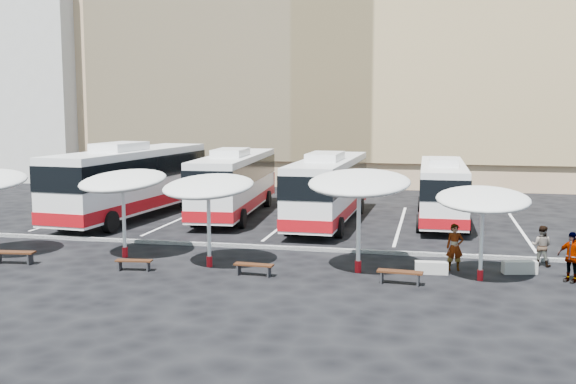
% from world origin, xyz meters
% --- Properties ---
extents(ground, '(120.00, 120.00, 0.00)m').
position_xyz_m(ground, '(0.00, 0.00, 0.00)').
color(ground, black).
rests_on(ground, ground).
extents(sandstone_building, '(42.00, 18.25, 29.60)m').
position_xyz_m(sandstone_building, '(0.00, 31.87, 12.63)').
color(sandstone_building, tan).
rests_on(sandstone_building, ground).
extents(apartment_block, '(14.00, 14.00, 18.00)m').
position_xyz_m(apartment_block, '(-28.00, 28.00, 9.00)').
color(apartment_block, beige).
rests_on(apartment_block, ground).
extents(curb_divider, '(34.00, 0.25, 0.15)m').
position_xyz_m(curb_divider, '(0.00, 0.50, 0.07)').
color(curb_divider, black).
rests_on(curb_divider, ground).
extents(bay_lines, '(24.15, 12.00, 0.01)m').
position_xyz_m(bay_lines, '(0.00, 8.00, 0.01)').
color(bay_lines, white).
rests_on(bay_lines, ground).
extents(bus_0, '(4.07, 13.61, 4.25)m').
position_xyz_m(bus_0, '(-8.75, 6.97, 2.17)').
color(bus_0, white).
rests_on(bus_0, ground).
extents(bus_1, '(3.44, 12.31, 3.86)m').
position_xyz_m(bus_1, '(-3.41, 9.05, 1.97)').
color(bus_1, white).
rests_on(bus_1, ground).
extents(bus_2, '(3.04, 12.11, 3.83)m').
position_xyz_m(bus_2, '(2.20, 7.63, 1.95)').
color(bus_2, white).
rests_on(bus_2, ground).
extents(bus_3, '(2.68, 11.06, 3.50)m').
position_xyz_m(bus_3, '(8.13, 9.42, 1.79)').
color(bus_3, white).
rests_on(bus_3, ground).
extents(sunshade_1, '(4.40, 4.43, 3.71)m').
position_xyz_m(sunshade_1, '(-4.72, -2.37, 3.15)').
color(sunshade_1, white).
rests_on(sunshade_1, ground).
extents(sunshade_2, '(4.09, 4.13, 3.67)m').
position_xyz_m(sunshade_2, '(-0.77, -3.23, 3.12)').
color(sunshade_2, white).
rests_on(sunshade_2, ground).
extents(sunshade_3, '(4.04, 4.09, 3.95)m').
position_xyz_m(sunshade_3, '(4.96, -2.90, 3.36)').
color(sunshade_3, white).
rests_on(sunshade_3, ground).
extents(sunshade_4, '(3.36, 3.40, 3.42)m').
position_xyz_m(sunshade_4, '(9.35, -3.16, 2.91)').
color(sunshade_4, white).
rests_on(sunshade_4, ground).
extents(wood_bench_0, '(1.69, 0.63, 0.51)m').
position_xyz_m(wood_bench_0, '(-8.43, -4.43, 0.39)').
color(wood_bench_0, black).
rests_on(wood_bench_0, ground).
extents(wood_bench_1, '(1.41, 0.53, 0.42)m').
position_xyz_m(wood_bench_1, '(-3.34, -4.45, 0.32)').
color(wood_bench_1, black).
rests_on(wood_bench_1, ground).
extents(wood_bench_2, '(1.48, 0.47, 0.45)m').
position_xyz_m(wood_bench_2, '(1.29, -4.24, 0.34)').
color(wood_bench_2, black).
rests_on(wood_bench_2, ground).
extents(wood_bench_3, '(1.61, 0.56, 0.48)m').
position_xyz_m(wood_bench_3, '(6.58, -4.33, 0.37)').
color(wood_bench_3, black).
rests_on(wood_bench_3, ground).
extents(conc_bench_0, '(1.22, 0.47, 0.45)m').
position_xyz_m(conc_bench_0, '(7.65, -2.52, 0.23)').
color(conc_bench_0, '#999994').
rests_on(conc_bench_0, ground).
extents(conc_bench_1, '(1.31, 0.70, 0.47)m').
position_xyz_m(conc_bench_1, '(10.85, -1.80, 0.23)').
color(conc_bench_1, '#999994').
rests_on(conc_bench_1, ground).
extents(passenger_0, '(0.69, 0.49, 1.77)m').
position_xyz_m(passenger_0, '(8.49, -1.78, 0.89)').
color(passenger_0, black).
rests_on(passenger_0, ground).
extents(passenger_1, '(0.92, 0.81, 1.60)m').
position_xyz_m(passenger_1, '(11.81, -0.38, 0.80)').
color(passenger_1, black).
rests_on(passenger_1, ground).
extents(passenger_2, '(1.09, 1.02, 1.80)m').
position_xyz_m(passenger_2, '(12.46, -2.70, 0.90)').
color(passenger_2, black).
rests_on(passenger_2, ground).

